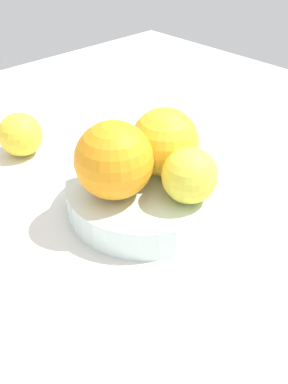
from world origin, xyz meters
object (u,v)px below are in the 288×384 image
(fruit_bowl, at_px, (144,195))
(orange_in_bowl_0, at_px, (164,142))
(orange_in_bowl_2, at_px, (190,176))
(orange_in_bowl_1, at_px, (114,160))
(orange_loose_0, at_px, (21,135))

(fruit_bowl, relative_size, orange_in_bowl_0, 2.30)
(fruit_bowl, bearing_deg, orange_in_bowl_2, 103.01)
(orange_in_bowl_2, bearing_deg, orange_in_bowl_0, -108.83)
(orange_in_bowl_2, bearing_deg, orange_in_bowl_1, -51.00)
(orange_in_bowl_2, bearing_deg, fruit_bowl, -76.99)
(orange_loose_0, bearing_deg, orange_in_bowl_2, 101.35)
(orange_in_bowl_0, distance_m, orange_loose_0, 0.23)
(orange_in_bowl_0, height_order, orange_loose_0, orange_in_bowl_0)
(fruit_bowl, xyz_separation_m, orange_in_bowl_1, (0.04, -0.01, 0.06))
(fruit_bowl, relative_size, orange_in_bowl_1, 2.15)
(orange_in_bowl_0, xyz_separation_m, orange_in_bowl_1, (0.07, -0.01, 0.00))
(fruit_bowl, xyz_separation_m, orange_in_bowl_2, (-0.01, 0.06, 0.05))
(orange_in_bowl_1, height_order, orange_in_bowl_2, orange_in_bowl_1)
(orange_in_bowl_0, distance_m, orange_in_bowl_2, 0.06)
(orange_in_bowl_1, xyz_separation_m, orange_loose_0, (0.00, -0.21, -0.05))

